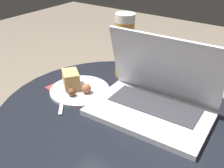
% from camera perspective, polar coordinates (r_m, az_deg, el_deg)
% --- Properties ---
extents(table, '(0.75, 0.75, 0.54)m').
position_cam_1_polar(table, '(0.91, 0.73, -12.05)').
color(table, '#9E9EA3').
rests_on(table, ground_plane).
extents(napkin, '(0.21, 0.16, 0.00)m').
position_cam_1_polar(napkin, '(0.94, -7.96, -1.34)').
color(napkin, '#B7332D').
rests_on(napkin, table).
extents(laptop, '(0.37, 0.25, 0.24)m').
position_cam_1_polar(laptop, '(0.82, 9.20, -2.90)').
color(laptop, silver).
rests_on(laptop, table).
extents(beer_glass, '(0.07, 0.07, 0.24)m').
position_cam_1_polar(beer_glass, '(0.99, 2.74, 8.31)').
color(beer_glass, gold).
rests_on(beer_glass, table).
extents(snack_plate, '(0.21, 0.21, 0.07)m').
position_cam_1_polar(snack_plate, '(0.93, -7.65, -0.54)').
color(snack_plate, silver).
rests_on(snack_plate, table).
extents(fork, '(0.13, 0.15, 0.00)m').
position_cam_1_polar(fork, '(0.91, -10.64, -2.73)').
color(fork, '#B2B2B7').
rests_on(fork, table).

